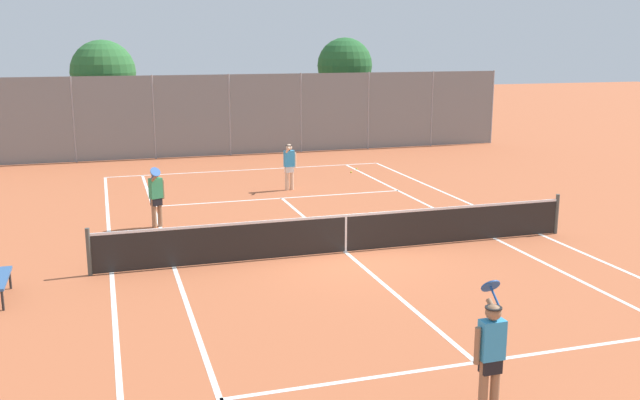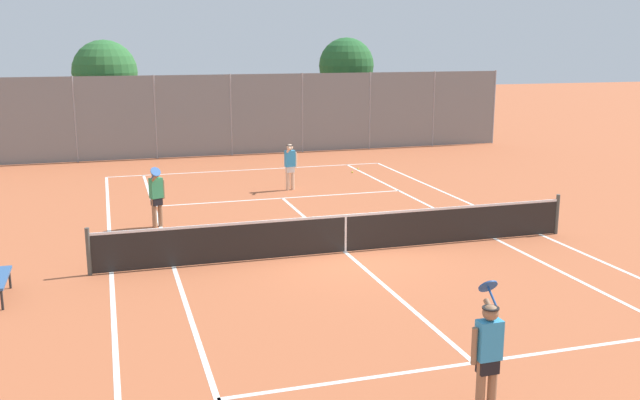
% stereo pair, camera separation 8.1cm
% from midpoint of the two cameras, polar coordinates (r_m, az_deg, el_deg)
% --- Properties ---
extents(ground_plane, '(120.00, 120.00, 0.00)m').
position_cam_midpoint_polar(ground_plane, '(17.44, 2.18, -4.20)').
color(ground_plane, '#B25B38').
extents(court_line_markings, '(11.10, 23.90, 0.01)m').
position_cam_midpoint_polar(court_line_markings, '(17.44, 2.18, -4.19)').
color(court_line_markings, silver).
rests_on(court_line_markings, ground).
extents(tennis_net, '(12.00, 0.10, 1.07)m').
position_cam_midpoint_polar(tennis_net, '(17.30, 2.19, -2.58)').
color(tennis_net, '#474C47').
rests_on(tennis_net, ground).
extents(player_near_side, '(0.65, 0.74, 1.77)m').
position_cam_midpoint_polar(player_near_side, '(10.14, 13.51, -11.69)').
color(player_near_side, '#936B4C').
rests_on(player_near_side, ground).
extents(player_far_left, '(0.44, 0.89, 1.77)m').
position_cam_midpoint_polar(player_far_left, '(20.05, -12.83, 0.45)').
color(player_far_left, '#936B4C').
rests_on(player_far_left, ground).
extents(player_far_right, '(0.44, 0.51, 1.60)m').
position_cam_midpoint_polar(player_far_right, '(24.52, -2.31, 2.90)').
color(player_far_right, beige).
rests_on(player_far_right, ground).
extents(loose_tennis_ball_0, '(0.07, 0.07, 0.07)m').
position_cam_midpoint_polar(loose_tennis_ball_0, '(28.62, 3.14, 2.51)').
color(loose_tennis_ball_0, '#D1DB33').
rests_on(loose_tennis_ball_0, ground).
extents(loose_tennis_ball_1, '(0.07, 0.07, 0.07)m').
position_cam_midpoint_polar(loose_tennis_ball_1, '(27.88, 2.68, 2.24)').
color(loose_tennis_ball_1, '#D1DB33').
rests_on(loose_tennis_ball_1, ground).
extents(loose_tennis_ball_2, '(0.07, 0.07, 0.07)m').
position_cam_midpoint_polar(loose_tennis_ball_2, '(18.23, -2.27, -3.35)').
color(loose_tennis_ball_2, '#D1DB33').
rests_on(loose_tennis_ball_2, ground).
extents(back_fence, '(26.56, 0.08, 3.62)m').
position_cam_midpoint_polar(back_fence, '(32.28, -7.05, 6.77)').
color(back_fence, gray).
rests_on(back_fence, ground).
extents(tree_behind_left, '(2.88, 2.88, 5.11)m').
position_cam_midpoint_polar(tree_behind_left, '(33.94, -16.68, 9.64)').
color(tree_behind_left, brown).
rests_on(tree_behind_left, ground).
extents(tree_behind_right, '(2.78, 2.73, 5.22)m').
position_cam_midpoint_polar(tree_behind_right, '(36.08, 2.34, 10.54)').
color(tree_behind_right, brown).
rests_on(tree_behind_right, ground).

